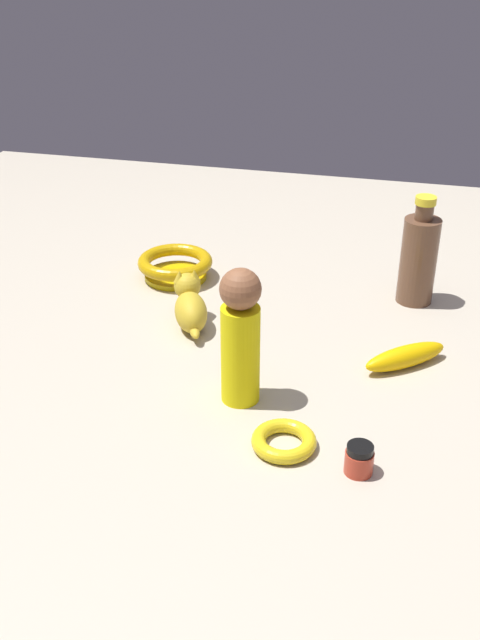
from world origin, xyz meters
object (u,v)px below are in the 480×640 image
(bangle, at_px, (284,441))
(banana, at_px, (405,357))
(cat_figurine, at_px, (190,305))
(person_figure_adult, at_px, (240,336))
(bowl, at_px, (175,265))
(bottle_tall, at_px, (419,258))
(nail_polish_jar, at_px, (359,459))

(bangle, height_order, banana, banana)
(cat_figurine, bearing_deg, person_figure_adult, 35.65)
(cat_figurine, xyz_separation_m, bowl, (-0.18, -0.09, -0.01))
(bottle_tall, xyz_separation_m, banana, (0.24, -0.00, -0.07))
(bangle, xyz_separation_m, bowl, (-0.47, -0.31, 0.02))
(bottle_tall, relative_size, banana, 1.36)
(cat_figurine, height_order, person_figure_adult, person_figure_adult)
(banana, height_order, bowl, bowl)
(bowl, relative_size, nail_polish_jar, 3.49)
(bowl, bearing_deg, banana, 64.33)
(bottle_tall, relative_size, bowl, 1.38)
(cat_figurine, xyz_separation_m, nail_polish_jar, (0.32, 0.33, -0.02))
(person_figure_adult, relative_size, bowl, 1.44)
(cat_figurine, relative_size, nail_polish_jar, 3.02)
(cat_figurine, xyz_separation_m, bangle, (0.29, 0.23, -0.03))
(bowl, bearing_deg, bottle_tall, 92.04)
(bottle_tall, distance_m, banana, 0.25)
(bangle, xyz_separation_m, nail_polish_jar, (0.03, 0.10, 0.01))
(bottle_tall, height_order, nail_polish_jar, bottle_tall)
(bottle_tall, bearing_deg, banana, -0.87)
(person_figure_adult, xyz_separation_m, bottle_tall, (-0.39, 0.24, -0.02))
(bowl, bearing_deg, bangle, 33.60)
(nail_polish_jar, bearing_deg, bangle, -104.41)
(cat_figurine, distance_m, bottle_tall, 0.43)
(bangle, bearing_deg, bowl, -146.40)
(person_figure_adult, xyz_separation_m, banana, (-0.15, 0.23, -0.09))
(nail_polish_jar, bearing_deg, bowl, -140.03)
(cat_figurine, xyz_separation_m, person_figure_adult, (0.19, 0.14, 0.07))
(cat_figurine, height_order, bottle_tall, bottle_tall)
(cat_figurine, height_order, banana, cat_figurine)
(banana, xyz_separation_m, bowl, (-0.22, -0.46, 0.01))
(banana, relative_size, bowl, 1.01)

